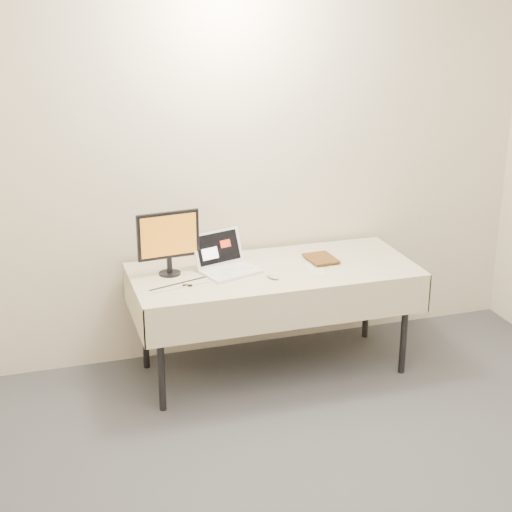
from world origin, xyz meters
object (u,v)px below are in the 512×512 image
object	(u,v)px
laptop	(226,262)
book	(309,245)
monitor	(168,238)
table	(274,278)

from	to	relation	value
laptop	book	size ratio (longest dim) A/B	1.79
monitor	book	distance (m)	0.94
table	laptop	size ratio (longest dim) A/B	4.31
monitor	book	size ratio (longest dim) A/B	1.72
book	laptop	bearing A→B (deg)	174.57
laptop	monitor	world-z (taller)	monitor
laptop	book	bearing A→B (deg)	-19.18
monitor	book	xyz separation A→B (m)	(0.93, -0.06, -0.12)
book	monitor	bearing A→B (deg)	173.22
laptop	book	xyz separation A→B (m)	(0.57, -0.02, 0.06)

